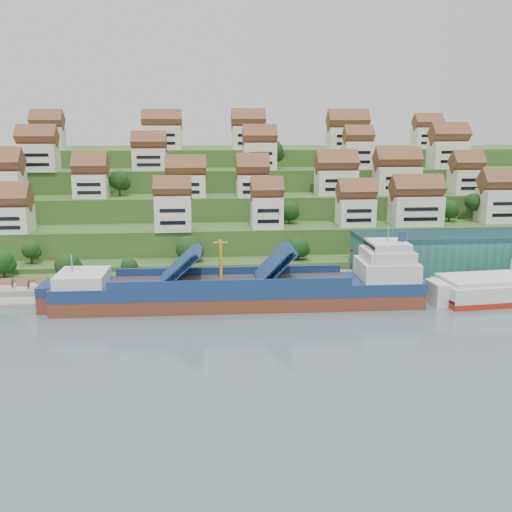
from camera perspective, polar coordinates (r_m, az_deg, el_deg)
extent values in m
plane|color=slate|center=(127.14, 2.35, -4.85)|extent=(300.00, 300.00, 0.00)
cube|color=gray|center=(144.80, 9.45, -2.39)|extent=(180.00, 14.00, 2.20)
cube|color=gray|center=(143.65, -21.97, -3.52)|extent=(45.00, 20.00, 1.00)
cube|color=#2D4C1E|center=(210.01, -0.73, 2.65)|extent=(260.00, 128.00, 4.00)
cube|color=#2D4C1E|center=(214.37, -0.83, 3.80)|extent=(260.00, 118.00, 11.00)
cube|color=#2D4C1E|center=(221.77, -1.00, 5.00)|extent=(260.00, 102.00, 18.00)
cube|color=#2D4C1E|center=(229.27, -1.15, 6.13)|extent=(260.00, 86.00, 25.00)
cube|color=#2D4C1E|center=(237.90, -1.31, 7.08)|extent=(260.00, 68.00, 31.00)
cube|color=white|center=(166.58, -23.40, 3.38)|extent=(11.21, 8.66, 6.90)
cube|color=white|center=(156.97, -8.28, 4.27)|extent=(9.72, 7.03, 9.60)
cube|color=white|center=(159.94, 1.09, 4.38)|extent=(8.51, 7.62, 8.63)
cube|color=white|center=(166.32, 9.91, 4.34)|extent=(10.17, 7.73, 7.69)
cube|color=white|center=(171.16, 15.67, 4.40)|extent=(14.07, 8.26, 8.31)
cube|color=white|center=(184.49, 23.11, 4.64)|extent=(11.45, 8.31, 9.77)
cube|color=white|center=(182.44, -24.16, 6.46)|extent=(12.73, 8.90, 8.31)
cube|color=white|center=(179.02, -16.11, 6.75)|extent=(9.75, 8.98, 6.99)
cube|color=white|center=(175.46, -7.00, 6.97)|extent=(11.69, 7.90, 6.59)
cube|color=white|center=(174.73, -0.35, 7.04)|extent=(9.39, 8.56, 6.59)
cube|color=white|center=(181.81, 8.01, 7.29)|extent=(12.37, 8.36, 7.61)
cube|color=white|center=(187.57, 13.87, 7.36)|extent=(13.69, 8.18, 8.55)
cube|color=white|center=(194.42, 20.21, 6.98)|extent=(9.24, 8.04, 7.60)
cube|color=white|center=(194.65, -20.91, 9.16)|extent=(11.72, 7.86, 8.65)
cube|color=white|center=(192.14, -10.60, 9.49)|extent=(10.78, 7.30, 7.07)
cube|color=white|center=(190.75, 0.36, 9.94)|extent=(10.61, 7.79, 8.82)
cube|color=white|center=(198.33, 10.14, 9.89)|extent=(9.32, 7.14, 9.09)
cube|color=white|center=(209.60, 18.64, 9.56)|extent=(12.15, 8.47, 9.07)
cube|color=white|center=(215.82, -20.05, 10.96)|extent=(10.49, 8.03, 7.82)
cube|color=white|center=(210.47, -9.35, 11.59)|extent=(13.41, 7.51, 8.36)
cube|color=white|center=(209.78, -0.77, 11.72)|extent=(11.55, 8.15, 8.20)
cube|color=white|center=(214.94, 9.12, 11.53)|extent=(14.18, 8.73, 7.72)
cube|color=white|center=(229.47, 16.73, 11.22)|extent=(10.18, 7.05, 7.74)
ellipsoid|color=#193F15|center=(157.71, -21.61, 0.58)|extent=(4.48, 4.48, 4.48)
ellipsoid|color=#193F15|center=(151.54, 4.25, 0.90)|extent=(5.54, 5.54, 5.54)
ellipsoid|color=#193F15|center=(149.73, -6.72, 0.71)|extent=(6.85, 6.85, 6.85)
ellipsoid|color=#193F15|center=(180.51, 18.78, 4.47)|extent=(5.27, 5.27, 5.27)
ellipsoid|color=#193F15|center=(183.23, 20.86, 5.14)|extent=(4.86, 4.86, 4.86)
ellipsoid|color=#193F15|center=(167.38, 3.30, 4.57)|extent=(5.63, 5.63, 5.63)
ellipsoid|color=#193F15|center=(190.07, 13.02, 7.98)|extent=(5.51, 5.51, 5.51)
ellipsoid|color=#193F15|center=(184.09, -16.82, 6.84)|extent=(6.26, 6.26, 6.26)
ellipsoid|color=#193F15|center=(180.73, -13.52, 7.38)|extent=(5.90, 5.90, 5.90)
ellipsoid|color=#193F15|center=(195.05, 1.75, 10.49)|extent=(6.81, 6.81, 6.81)
ellipsoid|color=#193F15|center=(202.37, 8.87, 10.10)|extent=(4.43, 4.43, 4.43)
ellipsoid|color=#193F15|center=(202.48, 11.12, 9.79)|extent=(4.93, 4.93, 4.93)
ellipsoid|color=#193F15|center=(150.83, -24.01, -0.50)|extent=(5.35, 5.35, 5.35)
ellipsoid|color=#193F15|center=(146.88, -18.34, -0.86)|extent=(6.15, 6.15, 6.15)
ellipsoid|color=#193F15|center=(144.33, -12.59, -0.97)|extent=(4.11, 4.11, 4.11)
cube|color=#26695F|center=(156.35, 20.77, 0.35)|extent=(60.00, 15.00, 10.00)
cylinder|color=gray|center=(138.38, 9.24, -0.90)|extent=(0.16, 0.16, 8.00)
cube|color=maroon|center=(137.75, 9.53, 0.56)|extent=(1.20, 0.05, 0.80)
cube|color=white|center=(144.00, -23.61, -2.96)|extent=(2.40, 2.20, 2.20)
cube|color=white|center=(141.40, -22.25, -3.12)|extent=(2.40, 2.20, 2.20)
cube|color=white|center=(141.66, -20.53, -2.95)|extent=(2.40, 2.20, 2.20)
cube|color=brown|center=(125.91, -1.62, -4.54)|extent=(79.76, 13.57, 5.10)
cube|color=navy|center=(124.97, -1.63, -3.05)|extent=(79.76, 13.70, 2.65)
cube|color=silver|center=(127.35, -16.96, -2.12)|extent=(10.39, 11.80, 2.65)
cube|color=#262628|center=(124.55, -2.57, -2.48)|extent=(51.17, 11.26, 0.31)
cube|color=navy|center=(123.90, -7.78, -1.01)|extent=(7.83, 11.39, 7.05)
cube|color=navy|center=(124.29, 1.65, -0.86)|extent=(7.45, 11.38, 7.45)
cylinder|color=gold|center=(123.42, -3.54, -0.49)|extent=(0.73, 0.73, 9.18)
cube|color=silver|center=(129.73, 12.92, -1.30)|extent=(12.43, 11.83, 4.08)
cube|color=silver|center=(129.01, 12.99, 0.11)|extent=(10.37, 10.57, 2.55)
cube|color=silver|center=(128.58, 13.04, 1.04)|extent=(8.31, 9.32, 1.84)
cylinder|color=navy|center=(129.16, 14.38, 1.90)|extent=(1.66, 1.66, 2.24)
cube|color=maroon|center=(141.94, 23.71, -3.80)|extent=(32.79, 14.51, 2.76)
cube|color=silver|center=(141.35, 23.79, -2.89)|extent=(32.80, 14.63, 3.40)
cube|color=silver|center=(140.84, 23.86, -2.05)|extent=(31.10, 13.21, 1.27)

